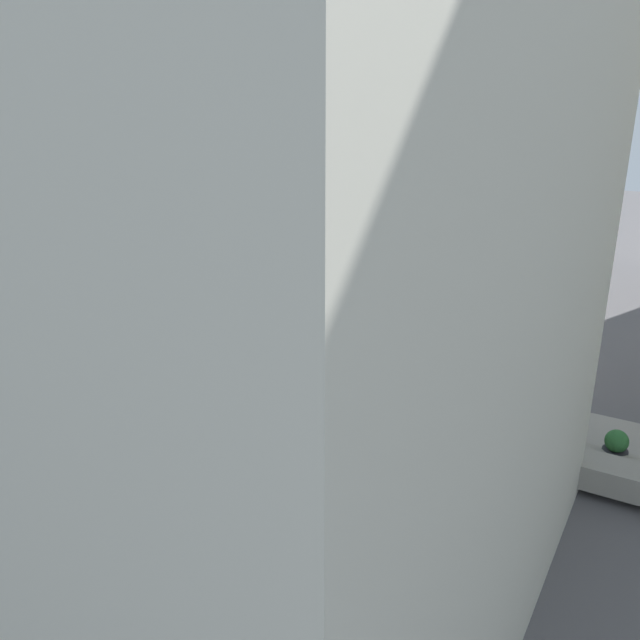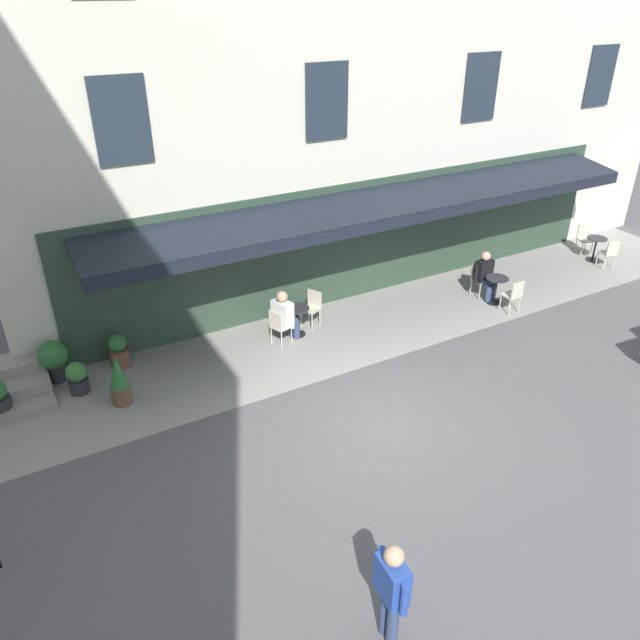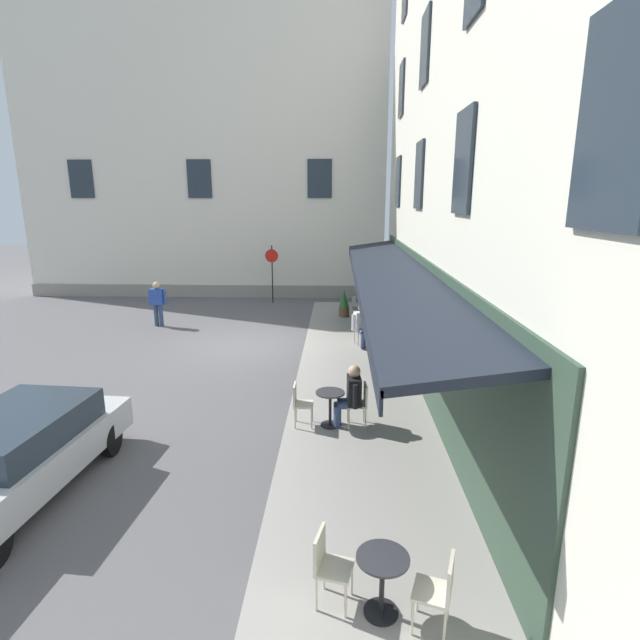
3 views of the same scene
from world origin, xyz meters
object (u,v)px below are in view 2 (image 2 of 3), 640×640
object	(u,v)px
potted_plant_by_steps	(119,351)
cafe_table_near_entrance	(595,246)
cafe_chair_cream_corner_left	(479,276)
cafe_chair_cream_facing_street	(279,325)
potted_plant_under_sign	(53,358)
cafe_table_streetside	(496,286)
cafe_chair_cream_corner_right	(584,237)
cafe_chair_cream_under_awning	(514,294)
potted_plant_entrance_left	(77,377)
potted_plant_entrance_right	(119,381)
seated_patron_in_black	(486,274)
seated_companion_in_white	(285,315)
cafe_chair_cream_back_row	(610,252)
walking_pedestrian_in_blue	(391,587)
cafe_chair_cream_by_window	(312,305)
cafe_table_mid_terrace	(297,317)

from	to	relation	value
potted_plant_by_steps	cafe_table_near_entrance	bearing A→B (deg)	175.47
cafe_chair_cream_corner_left	potted_plant_by_steps	world-z (taller)	cafe_chair_cream_corner_left
cafe_chair_cream_facing_street	potted_plant_under_sign	world-z (taller)	potted_plant_under_sign
cafe_table_streetside	potted_plant_under_sign	size ratio (longest dim) A/B	0.77
cafe_chair_cream_facing_street	cafe_chair_cream_corner_right	bearing A→B (deg)	-177.96
cafe_chair_cream_under_awning	potted_plant_entrance_left	size ratio (longest dim) A/B	1.28
cafe_table_streetside	potted_plant_entrance_right	xyz separation A→B (m)	(9.83, -0.38, 0.05)
seated_patron_in_black	cafe_chair_cream_corner_left	bearing A→B (deg)	-86.54
seated_companion_in_white	potted_plant_under_sign	size ratio (longest dim) A/B	1.41
cafe_chair_cream_corner_left	seated_patron_in_black	size ratio (longest dim) A/B	0.69
cafe_chair_cream_back_row	cafe_chair_cream_facing_street	distance (m)	10.65
cafe_chair_cream_facing_street	seated_companion_in_white	world-z (taller)	seated_companion_in_white
potted_plant_entrance_right	seated_patron_in_black	bearing A→B (deg)	-179.80
cafe_table_streetside	seated_patron_in_black	xyz separation A→B (m)	(0.03, -0.42, 0.21)
cafe_table_streetside	walking_pedestrian_in_blue	world-z (taller)	walking_pedestrian_in_blue
cafe_chair_cream_back_row	cafe_chair_cream_facing_street	xyz separation A→B (m)	(10.62, -0.82, 0.00)
seated_companion_in_white	potted_plant_by_steps	xyz separation A→B (m)	(3.72, -0.85, -0.33)
cafe_table_streetside	potted_plant_by_steps	bearing A→B (deg)	-10.68
potted_plant_by_steps	potted_plant_under_sign	bearing A→B (deg)	-2.49
cafe_chair_cream_corner_right	potted_plant_entrance_left	size ratio (longest dim) A/B	1.28
seated_companion_in_white	potted_plant_entrance_right	size ratio (longest dim) A/B	1.24
cafe_chair_cream_corner_left	seated_patron_in_black	world-z (taller)	seated_patron_in_black
potted_plant_by_steps	walking_pedestrian_in_blue	bearing A→B (deg)	100.26
potted_plant_under_sign	cafe_table_streetside	bearing A→B (deg)	170.31
potted_plant_entrance_right	potted_plant_by_steps	size ratio (longest dim) A/B	1.37
cafe_chair_cream_by_window	seated_patron_in_black	size ratio (longest dim) A/B	0.69
cafe_table_mid_terrace	cafe_table_near_entrance	bearing A→B (deg)	177.64
cafe_chair_cream_corner_right	seated_patron_in_black	xyz separation A→B (m)	(4.97, 0.85, 0.16)
cafe_chair_cream_corner_left	cafe_chair_cream_back_row	bearing A→B (deg)	172.89
cafe_chair_cream_back_row	cafe_table_mid_terrace	distance (m)	10.08
cafe_chair_cream_corner_right	cafe_chair_cream_corner_left	world-z (taller)	same
cafe_table_near_entrance	potted_plant_by_steps	xyz separation A→B (m)	(14.29, -1.13, -0.10)
cafe_chair_cream_corner_right	cafe_table_mid_terrace	bearing A→B (deg)	1.00
cafe_table_mid_terrace	potted_plant_entrance_right	bearing A→B (deg)	9.08
cafe_chair_cream_facing_street	cafe_chair_cream_by_window	size ratio (longest dim) A/B	1.00
cafe_table_near_entrance	cafe_chair_cream_under_awning	bearing A→B (deg)	15.30
cafe_chair_cream_corner_right	cafe_table_streetside	xyz separation A→B (m)	(4.95, 1.27, -0.06)
cafe_chair_cream_under_awning	seated_companion_in_white	distance (m)	6.03
cafe_table_near_entrance	cafe_table_mid_terrace	size ratio (longest dim) A/B	1.00
cafe_table_near_entrance	cafe_table_mid_terrace	bearing A→B (deg)	-2.36
cafe_chair_cream_under_awning	potted_plant_under_sign	world-z (taller)	potted_plant_under_sign
seated_companion_in_white	potted_plant_entrance_left	xyz separation A→B (m)	(4.71, -0.25, -0.36)
walking_pedestrian_in_blue	cafe_chair_cream_back_row	bearing A→B (deg)	-152.55
walking_pedestrian_in_blue	potted_plant_entrance_left	world-z (taller)	walking_pedestrian_in_blue
cafe_table_mid_terrace	cafe_chair_cream_by_window	size ratio (longest dim) A/B	0.82
cafe_table_near_entrance	cafe_table_streetside	size ratio (longest dim) A/B	1.00
cafe_table_streetside	potted_plant_entrance_left	bearing A→B (deg)	-6.49
seated_companion_in_white	potted_plant_entrance_left	bearing A→B (deg)	-3.04
cafe_chair_cream_back_row	potted_plant_under_sign	distance (m)	15.57
cafe_table_near_entrance	cafe_chair_cream_under_awning	distance (m)	4.92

